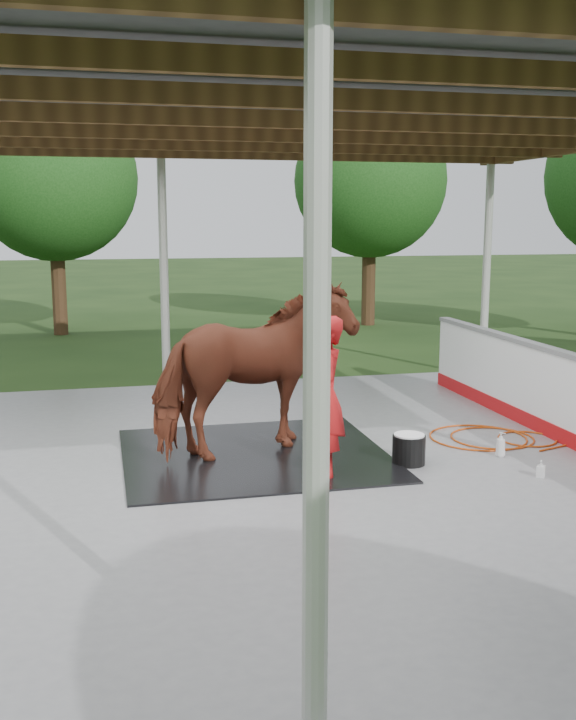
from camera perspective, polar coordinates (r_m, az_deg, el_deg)
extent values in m
plane|color=#1E3814|center=(8.96, -6.06, -8.47)|extent=(100.00, 100.00, 0.00)
cube|color=slate|center=(8.95, -6.06, -8.32)|extent=(12.00, 10.00, 0.05)
cylinder|color=beige|center=(3.97, 2.04, -2.47)|extent=(0.14, 0.14, 3.85)
cylinder|color=beige|center=(13.20, -8.81, 6.19)|extent=(0.14, 0.14, 3.85)
cylinder|color=beige|center=(14.78, 13.94, 6.41)|extent=(0.14, 0.14, 3.85)
cube|color=brown|center=(4.19, 1.42, 24.07)|extent=(12.00, 0.10, 0.18)
cube|color=brown|center=(5.62, -2.70, 20.44)|extent=(12.00, 0.10, 0.18)
cube|color=brown|center=(7.08, -5.04, 18.25)|extent=(12.00, 0.10, 0.18)
cube|color=brown|center=(8.56, -6.55, 16.79)|extent=(12.00, 0.10, 0.18)
cube|color=brown|center=(10.04, -7.60, 15.76)|extent=(12.00, 0.10, 0.18)
cube|color=brown|center=(11.53, -8.37, 14.99)|extent=(12.00, 0.10, 0.18)
cube|color=brown|center=(13.01, -8.96, 14.39)|extent=(12.00, 0.10, 0.18)
cube|color=#38383A|center=(8.58, -6.58, 18.12)|extent=(12.60, 10.60, 0.10)
cube|color=#AD0E12|center=(10.48, 19.82, -5.41)|extent=(0.14, 8.00, 0.20)
cylinder|color=#382314|center=(20.53, -15.97, 4.80)|extent=(0.36, 0.36, 2.20)
sphere|color=#194714|center=(20.48, -16.34, 12.34)|extent=(4.00, 4.00, 4.00)
cylinder|color=#382314|center=(21.68, 5.75, 5.40)|extent=(0.36, 0.36, 2.20)
sphere|color=#194714|center=(21.63, 5.87, 12.54)|extent=(4.00, 4.00, 4.00)
cube|color=black|center=(9.62, -2.38, -6.72)|extent=(3.09, 2.90, 0.02)
imported|color=brown|center=(9.38, -2.43, -0.75)|extent=(2.62, 1.90, 2.01)
imported|color=#B41315|center=(8.67, 2.66, -2.66)|extent=(0.49, 0.68, 1.76)
cylinder|color=black|center=(9.35, 8.59, -6.32)|extent=(0.38, 0.38, 0.34)
cylinder|color=white|center=(9.31, 8.61, -5.33)|extent=(0.35, 0.35, 0.03)
imported|color=silver|center=(9.85, 14.88, -5.83)|extent=(0.16, 0.16, 0.30)
imported|color=#338CD8|center=(9.23, 17.54, -7.39)|extent=(0.12, 0.12, 0.19)
torus|color=#B03E0C|center=(10.62, 13.35, -5.37)|extent=(1.24, 1.24, 0.02)
torus|color=#B03E0C|center=(10.64, 14.31, -5.38)|extent=(1.06, 1.06, 0.02)
torus|color=#B03E0C|center=(10.71, 16.65, -5.39)|extent=(0.74, 0.74, 0.02)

